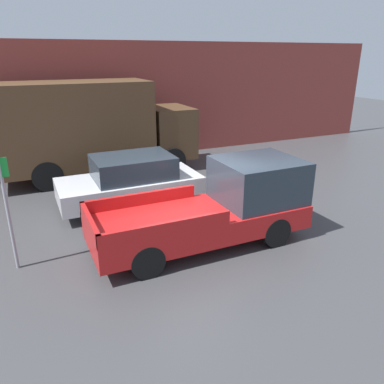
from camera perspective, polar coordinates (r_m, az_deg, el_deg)
name	(u,v)px	position (r m, az deg, el deg)	size (l,w,h in m)	color
ground_plane	(193,233)	(9.81, 0.14, -6.34)	(60.00, 60.00, 0.00)	#3D3D3F
building_wall	(112,102)	(16.66, -12.12, 13.21)	(28.00, 0.15, 4.93)	brown
pickup_truck	(221,206)	(9.18, 4.38, -2.08)	(5.23, 1.96, 1.96)	red
car	(131,181)	(11.46, -9.28, 1.68)	(4.22, 1.94, 1.56)	silver
delivery_truck	(89,127)	(14.45, -15.41, 9.54)	(7.29, 2.37, 3.50)	#4C331E
parking_sign	(7,206)	(8.59, -26.37, -1.99)	(0.30, 0.07, 2.59)	gray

